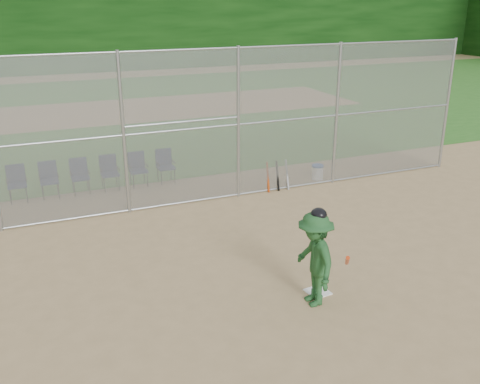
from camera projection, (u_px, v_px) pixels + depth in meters
name	position (u px, v px, depth m)	size (l,w,h in m)	color
ground	(292.00, 290.00, 9.96)	(100.00, 100.00, 0.00)	tan
grass_strip	(115.00, 111.00, 25.55)	(100.00, 100.00, 0.00)	#29641E
dirt_patch_far	(115.00, 111.00, 25.55)	(24.00, 24.00, 0.00)	tan
backstop_fence	(202.00, 125.00, 13.58)	(16.09, 0.09, 4.00)	gray
home_plate	(318.00, 292.00, 9.87)	(0.40, 0.40, 0.02)	white
batter_at_plate	(315.00, 259.00, 9.24)	(1.01, 1.31, 1.81)	#205025
water_cooler	(317.00, 172.00, 15.92)	(0.35, 0.35, 0.45)	white
spare_bats	(278.00, 176.00, 14.97)	(0.66, 0.28, 0.85)	#D84C14
chair_0	(17.00, 184.00, 14.12)	(0.54, 0.52, 0.96)	#111E3E
chair_1	(49.00, 180.00, 14.42)	(0.54, 0.52, 0.96)	#111E3E
chair_2	(80.00, 177.00, 14.71)	(0.54, 0.52, 0.96)	#111E3E
chair_3	(110.00, 173.00, 15.00)	(0.54, 0.52, 0.96)	#111E3E
chair_4	(138.00, 170.00, 15.30)	(0.54, 0.52, 0.96)	#111E3E
chair_5	(166.00, 167.00, 15.59)	(0.54, 0.52, 0.96)	#111E3E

